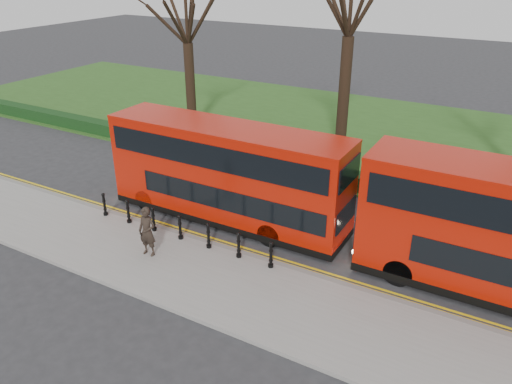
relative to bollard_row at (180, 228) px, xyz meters
The scene contains 11 objects.
ground 1.54m from the bollard_row, 75.27° to the left, with size 120.00×120.00×0.00m, color #28282B.
pavement 1.78m from the bollard_row, 77.86° to the right, with size 60.00×4.00×0.15m, color gray.
kerb 0.76m from the bollard_row, 44.61° to the left, with size 60.00×0.25×0.16m, color slate.
grass_verge 16.37m from the bollard_row, 88.76° to the left, with size 60.00×18.00×0.06m, color #294F1A.
hedge 8.16m from the bollard_row, 87.51° to the left, with size 60.00×0.90×0.80m, color black.
yellow_line_outer 0.98m from the bollard_row, 61.37° to the left, with size 60.00×0.10×0.01m, color yellow.
yellow_line_inner 1.12m from the bollard_row, 67.34° to the left, with size 60.00×0.10×0.01m, color yellow.
tree_left 15.25m from the bollard_row, 123.96° to the left, with size 6.50×6.50×10.15m.
bollard_row is the anchor object (origin of this frame).
bus_lead 3.00m from the bollard_row, 76.40° to the left, with size 10.52×2.42×4.19m.
pedestrian 1.60m from the bollard_row, 102.84° to the right, with size 0.71×0.47×1.95m, color black.
Camera 1 is at (10.67, -14.79, 10.40)m, focal length 35.00 mm.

